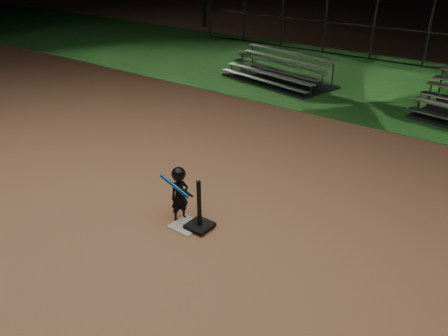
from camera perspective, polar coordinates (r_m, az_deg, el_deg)
ground at (r=7.35m, az=-4.77°, el=-7.33°), size 80.00×80.00×0.00m
grass_strip at (r=15.60m, az=20.78°, el=9.73°), size 60.00×8.00×0.01m
home_plate at (r=7.35m, az=-4.77°, el=-7.25°), size 0.45×0.45×0.02m
batting_tee at (r=7.18m, az=-3.12°, el=-6.45°), size 0.38×0.38×0.83m
child_batter at (r=7.27m, az=-5.67°, el=-3.09°), size 0.49×0.44×0.95m
bleacher_left at (r=15.10m, az=6.85°, el=11.44°), size 3.90×2.44×0.89m
backstop_fence at (r=18.18m, az=24.51°, el=15.37°), size 20.08×0.08×2.50m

